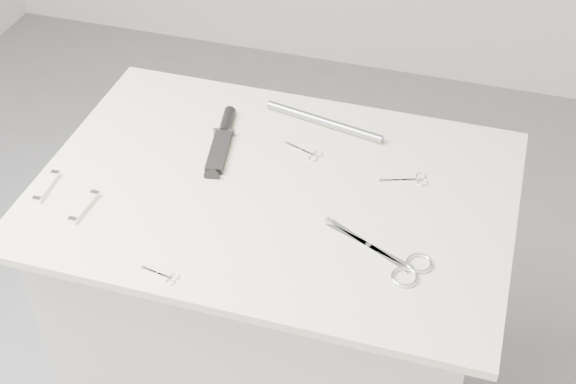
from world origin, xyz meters
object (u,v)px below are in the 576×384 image
(pocket_knife_a, at_px, (84,207))
(metal_rail, at_px, (324,122))
(plinth, at_px, (277,331))
(sheathed_knife, at_px, (223,138))
(embroidery_scissors_a, at_px, (411,180))
(embroidery_scissors_b, at_px, (308,153))
(pocket_knife_b, at_px, (47,186))
(large_shears, at_px, (396,261))
(tiny_scissors, at_px, (164,276))

(pocket_knife_a, relative_size, metal_rail, 0.34)
(plinth, relative_size, sheathed_knife, 3.87)
(embroidery_scissors_a, bearing_deg, plinth, -177.57)
(embroidery_scissors_a, relative_size, embroidery_scissors_b, 1.09)
(pocket_knife_a, xyz_separation_m, pocket_knife_b, (-0.11, 0.04, 0.00))
(metal_rail, bearing_deg, embroidery_scissors_b, -93.29)
(plinth, distance_m, pocket_knife_b, 0.68)
(pocket_knife_a, relative_size, pocket_knife_b, 1.00)
(embroidery_scissors_b, xyz_separation_m, pocket_knife_a, (-0.39, -0.31, 0.00))
(large_shears, xyz_separation_m, pocket_knife_b, (-0.75, 0.00, 0.00))
(tiny_scissors, xyz_separation_m, sheathed_knife, (-0.04, 0.43, 0.01))
(embroidery_scissors_a, distance_m, embroidery_scissors_b, 0.24)
(large_shears, bearing_deg, sheathed_knife, 174.15)
(large_shears, relative_size, pocket_knife_a, 2.29)
(metal_rail, bearing_deg, pocket_knife_b, -142.19)
(embroidery_scissors_a, xyz_separation_m, tiny_scissors, (-0.39, -0.41, -0.00))
(tiny_scissors, distance_m, sheathed_knife, 0.43)
(pocket_knife_a, bearing_deg, embroidery_scissors_b, -48.11)
(large_shears, height_order, embroidery_scissors_a, large_shears)
(pocket_knife_b, bearing_deg, metal_rail, -55.93)
(plinth, relative_size, embroidery_scissors_b, 9.62)
(embroidery_scissors_b, bearing_deg, pocket_knife_a, -121.11)
(pocket_knife_b, distance_m, metal_rail, 0.63)
(sheathed_knife, xyz_separation_m, pocket_knife_a, (-0.19, -0.30, -0.00))
(pocket_knife_a, bearing_deg, plinth, -60.24)
(large_shears, xyz_separation_m, tiny_scissors, (-0.41, -0.16, -0.00))
(embroidery_scissors_b, xyz_separation_m, tiny_scissors, (-0.16, -0.44, -0.00))
(embroidery_scissors_b, relative_size, tiny_scissors, 1.20)
(tiny_scissors, bearing_deg, embroidery_scissors_b, 80.29)
(large_shears, xyz_separation_m, embroidery_scissors_a, (-0.01, 0.25, -0.00))
(large_shears, relative_size, metal_rail, 0.77)
(plinth, distance_m, metal_rail, 0.54)
(embroidery_scissors_b, distance_m, tiny_scissors, 0.47)
(plinth, relative_size, tiny_scissors, 11.52)
(embroidery_scissors_a, bearing_deg, metal_rail, 129.55)
(plinth, height_order, embroidery_scissors_b, embroidery_scissors_b)
(large_shears, height_order, pocket_knife_b, pocket_knife_b)
(large_shears, distance_m, metal_rail, 0.46)
(large_shears, height_order, pocket_knife_a, pocket_knife_a)
(plinth, xyz_separation_m, large_shears, (0.29, -0.14, 0.47))
(large_shears, relative_size, pocket_knife_b, 2.28)
(large_shears, bearing_deg, tiny_scissors, -133.61)
(pocket_knife_a, height_order, pocket_knife_b, same)
(large_shears, distance_m, pocket_knife_a, 0.64)
(plinth, distance_m, tiny_scissors, 0.57)
(plinth, relative_size, pocket_knife_b, 9.04)
(tiny_scissors, distance_m, pocket_knife_a, 0.26)
(plinth, xyz_separation_m, embroidery_scissors_a, (0.27, 0.11, 0.47))
(plinth, xyz_separation_m, embroidery_scissors_b, (0.04, 0.13, 0.47))
(pocket_knife_a, xyz_separation_m, metal_rail, (0.39, 0.42, 0.00))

